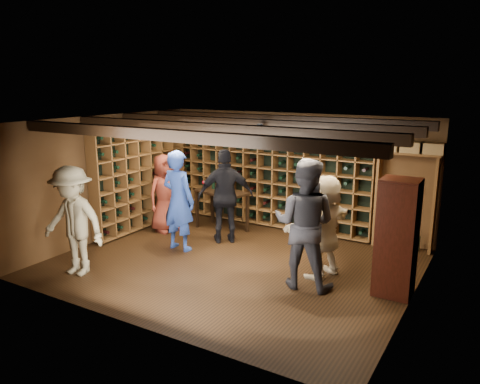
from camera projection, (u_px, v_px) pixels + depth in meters
The scene contains 13 objects.
ground at pixel (233, 263), 8.27m from camera, with size 6.00×6.00×0.00m, color black.
room_shell at pixel (234, 126), 7.76m from camera, with size 6.00×6.00×6.00m.
wine_rack_back at pixel (268, 175), 10.22m from camera, with size 4.65×0.30×2.20m.
wine_rack_left at pixel (141, 176), 10.10m from camera, with size 0.30×2.65×2.20m.
crate_shelf at pixel (408, 168), 8.67m from camera, with size 1.20×0.32×2.07m.
display_cabinet at pixel (396, 240), 6.90m from camera, with size 0.55×0.50×1.75m.
man_blue_shirt at pixel (178, 201), 8.78m from camera, with size 0.70×0.46×1.91m, color navy.
man_grey_suit at pixel (304, 224), 7.15m from camera, with size 0.99×0.77×2.03m, color black.
guest_red_floral at pixel (165, 193), 9.91m from camera, with size 0.81×0.53×1.67m, color maroon.
guest_woman_black at pixel (226, 196), 9.20m from camera, with size 1.10×0.46×1.87m, color black.
guest_khaki at pixel (73, 221), 7.65m from camera, with size 1.18×0.68×1.83m, color gray.
guest_beige at pixel (325, 226), 7.57m from camera, with size 1.58×0.50×1.71m, color #C1AE8E.
tasting_table at pixel (221, 196), 10.00m from camera, with size 1.23×0.77×1.14m.
Camera 1 is at (4.05, -6.62, 3.13)m, focal length 35.00 mm.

